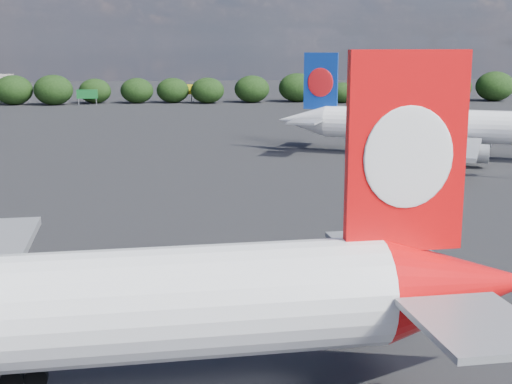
{
  "coord_description": "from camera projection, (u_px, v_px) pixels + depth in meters",
  "views": [
    {
      "loc": [
        11.8,
        -34.14,
        17.74
      ],
      "look_at": [
        16.0,
        12.0,
        8.0
      ],
      "focal_mm": 50.0,
      "sensor_mm": 36.0,
      "label": 1
    }
  ],
  "objects": [
    {
      "name": "horizon_treeline",
      "position": [
        195.0,
        90.0,
        211.81
      ],
      "size": [
        204.66,
        15.58,
        9.11
      ],
      "color": "black",
      "rests_on": "ground"
    },
    {
      "name": "highway_sign",
      "position": [
        87.0,
        94.0,
        205.16
      ],
      "size": [
        6.0,
        0.3,
        4.5
      ],
      "color": "#125D25",
      "rests_on": "ground"
    },
    {
      "name": "china_southern_airliner",
      "position": [
        436.0,
        126.0,
        111.24
      ],
      "size": [
        47.02,
        45.33,
        16.16
      ],
      "color": "white",
      "rests_on": "ground"
    },
    {
      "name": "ground",
      "position": [
        103.0,
        179.0,
        94.35
      ],
      "size": [
        500.0,
        500.0,
        0.0
      ],
      "primitive_type": "plane",
      "color": "black",
      "rests_on": "ground"
    },
    {
      "name": "billboard_yellow",
      "position": [
        191.0,
        90.0,
        213.52
      ],
      "size": [
        5.0,
        0.3,
        5.5
      ],
      "color": "yellow",
      "rests_on": "ground"
    }
  ]
}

